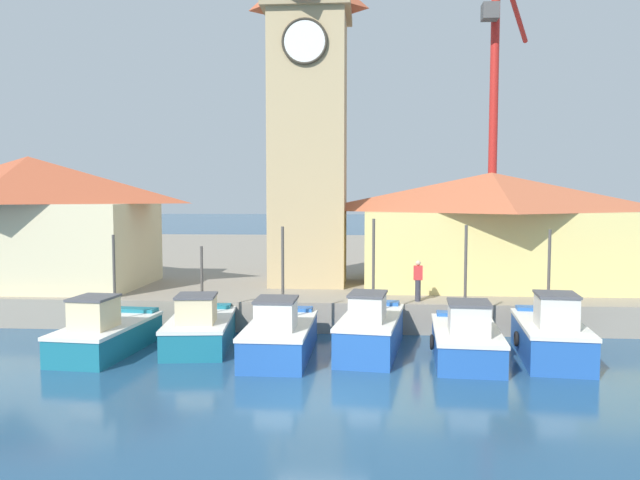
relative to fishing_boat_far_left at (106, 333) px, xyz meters
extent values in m
plane|color=navy|center=(7.69, -4.63, -0.69)|extent=(300.00, 300.00, 0.00)
cube|color=gray|center=(7.69, 23.46, -0.09)|extent=(120.00, 40.00, 1.19)
cube|color=#196B7F|center=(0.01, 0.08, -0.23)|extent=(2.35, 4.84, 0.91)
cube|color=#196B7F|center=(0.19, 2.17, 0.34)|extent=(1.71, 0.74, 0.24)
cube|color=silver|center=(0.01, 0.08, 0.27)|extent=(2.41, 4.90, 0.12)
cube|color=beige|center=(-0.06, -0.74, 0.81)|extent=(1.29, 1.50, 0.97)
cube|color=#4C4C51|center=(-0.06, -0.74, 1.34)|extent=(1.38, 1.59, 0.08)
cylinder|color=#4C4742|center=(0.06, 0.66, 1.82)|extent=(0.10, 0.10, 2.98)
torus|color=black|center=(-1.03, 0.40, -0.23)|extent=(0.16, 0.53, 0.52)
cube|color=#196B7F|center=(2.97, 1.11, -0.23)|extent=(2.55, 4.62, 0.92)
cube|color=#196B7F|center=(2.75, 3.05, 0.35)|extent=(1.81, 0.80, 0.24)
cube|color=silver|center=(2.97, 1.11, 0.28)|extent=(2.62, 4.69, 0.12)
cube|color=beige|center=(3.06, 0.34, 0.78)|extent=(1.38, 1.46, 0.89)
cube|color=#4C4C51|center=(3.06, 0.34, 1.27)|extent=(1.47, 1.55, 0.08)
cylinder|color=#4C4742|center=(2.91, 1.65, 1.59)|extent=(0.10, 0.10, 2.51)
torus|color=black|center=(1.84, 1.20, -0.23)|extent=(0.18, 0.53, 0.52)
cube|color=#2356A8|center=(5.99, 0.07, -0.18)|extent=(2.07, 4.92, 1.01)
cube|color=#2356A8|center=(6.01, 2.26, 0.44)|extent=(1.72, 0.62, 0.24)
cube|color=silver|center=(5.99, 0.07, 0.37)|extent=(2.13, 4.98, 0.12)
cube|color=silver|center=(5.97, -0.79, 0.88)|extent=(1.23, 1.48, 0.89)
cube|color=#4C4C51|center=(5.97, -0.79, 1.36)|extent=(1.31, 1.56, 0.08)
cylinder|color=#4C4742|center=(5.99, 0.68, 2.03)|extent=(0.10, 0.10, 3.19)
torus|color=black|center=(4.90, 0.33, -0.18)|extent=(0.13, 0.52, 0.52)
cube|color=#2356A8|center=(9.01, 0.79, -0.11)|extent=(2.44, 5.05, 1.16)
cube|color=#2356A8|center=(9.31, 2.94, 0.59)|extent=(1.60, 0.80, 0.24)
cube|color=silver|center=(9.01, 0.79, 0.52)|extent=(2.51, 5.12, 0.12)
cube|color=beige|center=(8.90, -0.05, 1.01)|extent=(1.27, 1.59, 0.84)
cube|color=#4C4C51|center=(8.90, -0.05, 1.47)|extent=(1.36, 1.68, 0.08)
cylinder|color=#4C4742|center=(9.09, 1.39, 2.23)|extent=(0.10, 0.10, 3.28)
torus|color=black|center=(8.07, 1.16, -0.11)|extent=(0.19, 0.53, 0.52)
cube|color=#2356A8|center=(12.13, 0.17, -0.23)|extent=(2.35, 4.85, 0.90)
cube|color=#2356A8|center=(12.28, 2.28, 0.34)|extent=(1.77, 0.72, 0.24)
cube|color=silver|center=(12.13, 0.17, 0.27)|extent=(2.42, 4.91, 0.12)
cube|color=beige|center=(12.08, -0.65, 0.80)|extent=(1.31, 1.50, 0.95)
cube|color=#4C4C51|center=(12.08, -0.65, 1.31)|extent=(1.40, 1.58, 0.08)
cylinder|color=#4C4742|center=(12.17, 0.76, 2.01)|extent=(0.10, 0.10, 3.36)
torus|color=black|center=(11.05, 0.48, -0.23)|extent=(0.16, 0.53, 0.52)
cube|color=#2356A8|center=(14.92, 0.42, -0.13)|extent=(2.40, 4.80, 1.10)
cube|color=#2356A8|center=(15.13, 2.47, 0.54)|extent=(1.70, 0.76, 0.24)
cube|color=silver|center=(14.92, 0.42, 0.47)|extent=(2.46, 4.87, 0.12)
cube|color=beige|center=(14.83, -0.39, 1.03)|extent=(1.30, 1.50, 1.00)
cube|color=#4C4C51|center=(14.83, -0.39, 1.57)|extent=(1.39, 1.59, 0.08)
cylinder|color=#4C4742|center=(14.98, 0.99, 2.03)|extent=(0.10, 0.10, 3.01)
torus|color=black|center=(13.90, 0.75, -0.13)|extent=(0.17, 0.53, 0.52)
cube|color=tan|center=(6.14, 8.69, 6.67)|extent=(3.43, 3.43, 12.32)
cube|color=#9C865F|center=(6.14, 8.69, 12.98)|extent=(3.93, 3.93, 0.30)
cylinder|color=white|center=(6.14, 6.92, 11.29)|extent=(1.89, 0.12, 1.89)
torus|color=#332D23|center=(6.14, 6.88, 11.29)|extent=(2.01, 0.12, 2.01)
cube|color=beige|center=(-6.49, 7.01, 2.41)|extent=(10.32, 5.95, 3.80)
pyramid|color=#B25133|center=(-6.49, 7.01, 5.37)|extent=(10.72, 6.35, 2.12)
cube|color=#E5D17A|center=(14.60, 9.10, 2.23)|extent=(11.68, 6.94, 3.44)
pyramid|color=#C1603D|center=(14.60, 9.10, 4.83)|extent=(12.08, 7.34, 1.77)
cube|color=maroon|center=(17.04, 21.38, 1.11)|extent=(2.00, 2.00, 1.20)
cylinder|color=red|center=(17.04, 21.38, 10.28)|extent=(0.56, 0.56, 17.14)
cube|color=#4C4C4C|center=(16.48, 20.25, 16.10)|extent=(1.00, 1.00, 1.00)
cylinder|color=#33333D|center=(10.88, 4.19, 0.93)|extent=(0.22, 0.22, 0.85)
cube|color=red|center=(10.88, 4.19, 1.64)|extent=(0.34, 0.22, 0.56)
sphere|color=beige|center=(10.88, 4.19, 2.03)|extent=(0.20, 0.20, 0.20)
camera|label=1|loc=(8.85, -20.33, 4.73)|focal=35.00mm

